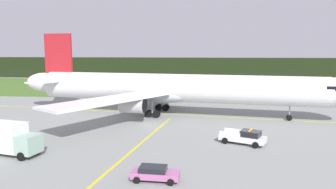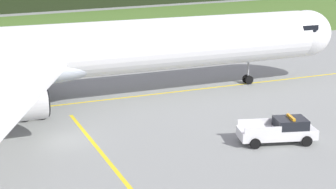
{
  "view_description": "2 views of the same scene",
  "coord_description": "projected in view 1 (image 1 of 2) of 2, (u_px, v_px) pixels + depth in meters",
  "views": [
    {
      "loc": [
        7.95,
        -47.56,
        11.47
      ],
      "look_at": [
        2.08,
        7.24,
        3.77
      ],
      "focal_mm": 34.42,
      "sensor_mm": 36.0,
      "label": 1
    },
    {
      "loc": [
        -12.12,
        -34.69,
        13.49
      ],
      "look_at": [
        8.02,
        -1.63,
        2.65
      ],
      "focal_mm": 55.95,
      "sensor_mm": 36.0,
      "label": 2
    }
  ],
  "objects": [
    {
      "name": "taxiway_centerline_main",
      "position": [
        176.0,
        115.0,
        57.2
      ],
      "size": [
        78.8,
        11.59,
        0.01
      ],
      "primitive_type": "cube",
      "rotation": [
        0.0,
        0.0,
        -0.14
      ],
      "color": "yellow",
      "rests_on": "ground"
    },
    {
      "name": "taxiway_centerline_spur",
      "position": [
        132.0,
        151.0,
        36.63
      ],
      "size": [
        5.48,
        36.19,
        0.01
      ],
      "primitive_type": "cube",
      "rotation": [
        0.0,
        0.0,
        -1.71
      ],
      "color": "yellow",
      "rests_on": "ground"
    },
    {
      "name": "ground",
      "position": [
        149.0,
        125.0,
        49.26
      ],
      "size": [
        320.0,
        320.0,
        0.0
      ],
      "primitive_type": "plane",
      "color": "gray"
    },
    {
      "name": "grass_verge",
      "position": [
        176.0,
        87.0,
        98.86
      ],
      "size": [
        320.0,
        47.63,
        0.04
      ],
      "primitive_type": "cube",
      "color": "#466827",
      "rests_on": "ground"
    },
    {
      "name": "distant_tree_line",
      "position": [
        182.0,
        68.0,
        128.36
      ],
      "size": [
        288.0,
        4.64,
        8.31
      ],
      "primitive_type": "cube",
      "color": "black",
      "rests_on": "ground"
    },
    {
      "name": "ops_pickup_truck",
      "position": [
        244.0,
        137.0,
        39.26
      ],
      "size": [
        5.84,
        4.05,
        1.94
      ],
      "color": "silver",
      "rests_on": "ground"
    },
    {
      "name": "airliner",
      "position": [
        172.0,
        88.0,
        56.74
      ],
      "size": [
        58.79,
        44.77,
        14.5
      ],
      "color": "white",
      "rests_on": "ground"
    },
    {
      "name": "staff_car",
      "position": [
        155.0,
        173.0,
        28.34
      ],
      "size": [
        4.31,
        2.11,
        1.3
      ],
      "color": "#B15F98",
      "rests_on": "ground"
    },
    {
      "name": "catering_truck",
      "position": [
        7.0,
        138.0,
        35.27
      ],
      "size": [
        7.53,
        3.98,
        3.73
      ],
      "color": "#93B4A1",
      "rests_on": "ground"
    }
  ]
}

